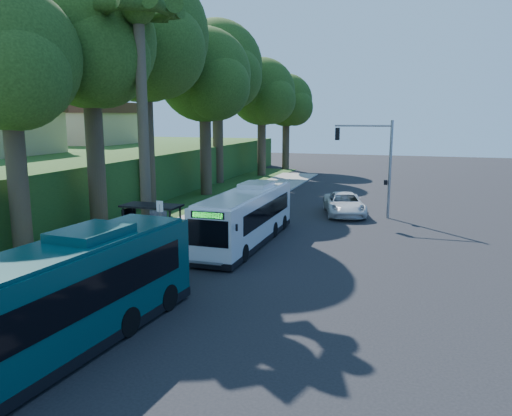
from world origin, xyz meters
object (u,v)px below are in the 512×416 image
(bus_shelter, at_px, (149,217))
(pickup, at_px, (344,204))
(teal_bus, at_px, (51,302))
(white_bus, at_px, (247,216))

(bus_shelter, distance_m, pickup, 15.92)
(teal_bus, xyz_separation_m, pickup, (5.37, 25.18, -0.97))
(bus_shelter, distance_m, white_bus, 5.53)
(bus_shelter, xyz_separation_m, white_bus, (4.66, 2.97, -0.18))
(teal_bus, bearing_deg, white_bus, 90.32)
(white_bus, height_order, pickup, white_bus)
(bus_shelter, height_order, teal_bus, teal_bus)
(pickup, bearing_deg, teal_bus, -116.96)
(white_bus, height_order, teal_bus, teal_bus)
(bus_shelter, relative_size, teal_bus, 0.26)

